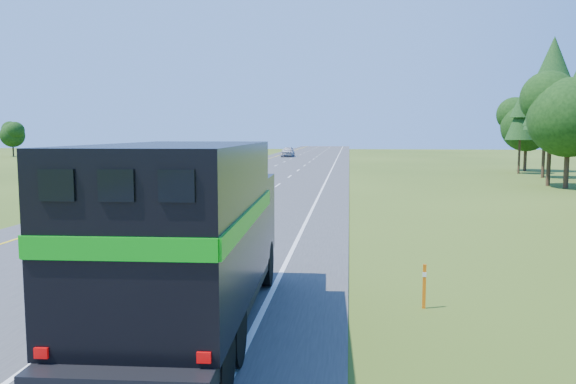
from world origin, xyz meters
TOP-DOWN VIEW (x-y plane):
  - road at (0.00, 50.00)m, footprint 15.00×260.00m
  - lane_markings at (0.00, 50.00)m, footprint 11.15×260.00m
  - horse_truck at (4.19, 13.94)m, footprint 3.12×9.02m
  - white_suv at (-3.56, 40.71)m, footprint 3.61×6.97m
  - far_car at (-3.20, 100.37)m, footprint 2.12×5.21m
  - delineator at (9.30, 16.12)m, footprint 0.09×0.05m

SIDE VIEW (x-z plane):
  - road at x=0.00m, z-range 0.00..0.04m
  - lane_markings at x=0.00m, z-range 0.04..0.05m
  - delineator at x=9.30m, z-range 0.04..1.12m
  - far_car at x=-3.20m, z-range 0.04..1.81m
  - white_suv at x=-3.56m, z-range 0.04..1.92m
  - horse_truck at x=4.19m, z-range 0.18..4.12m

